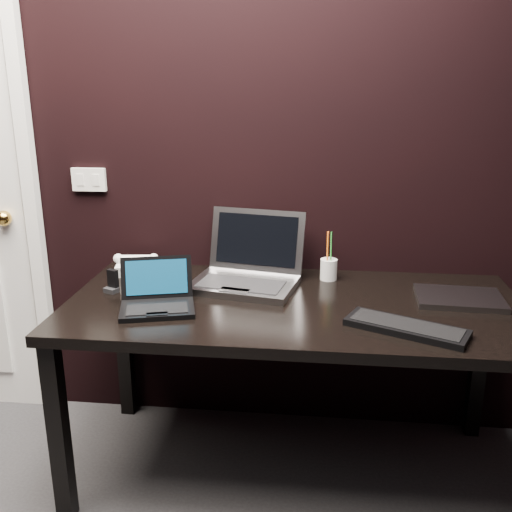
# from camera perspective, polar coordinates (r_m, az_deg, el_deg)

# --- Properties ---
(wall_back) EXTENTS (4.00, 0.00, 4.00)m
(wall_back) POSITION_cam_1_polar(r_m,az_deg,el_deg) (2.43, -2.70, 11.62)
(wall_back) COLOR black
(wall_back) RESTS_ON ground
(wall_switch) EXTENTS (0.15, 0.02, 0.10)m
(wall_switch) POSITION_cam_1_polar(r_m,az_deg,el_deg) (2.61, -16.37, 7.35)
(wall_switch) COLOR silver
(wall_switch) RESTS_ON wall_back
(desk) EXTENTS (1.70, 0.80, 0.74)m
(desk) POSITION_cam_1_polar(r_m,az_deg,el_deg) (2.17, 3.76, -6.52)
(desk) COLOR black
(desk) RESTS_ON ground
(netbook) EXTENTS (0.31, 0.29, 0.17)m
(netbook) POSITION_cam_1_polar(r_m,az_deg,el_deg) (2.10, -9.86, -4.31)
(netbook) COLOR black
(netbook) RESTS_ON desk
(silver_laptop) EXTENTS (0.46, 0.43, 0.28)m
(silver_laptop) POSITION_cam_1_polar(r_m,az_deg,el_deg) (2.30, -0.87, -1.59)
(silver_laptop) COLOR #97989D
(silver_laptop) RESTS_ON desk
(ext_keyboard) EXTENTS (0.42, 0.29, 0.03)m
(ext_keyboard) POSITION_cam_1_polar(r_m,az_deg,el_deg) (1.96, 14.81, -6.92)
(ext_keyboard) COLOR black
(ext_keyboard) RESTS_ON desk
(closed_laptop) EXTENTS (0.33, 0.24, 0.02)m
(closed_laptop) POSITION_cam_1_polar(r_m,az_deg,el_deg) (2.28, 19.66, -3.99)
(closed_laptop) COLOR gray
(closed_laptop) RESTS_ON desk
(desk_phone) EXTENTS (0.20, 0.17, 0.10)m
(desk_phone) POSITION_cam_1_polar(r_m,az_deg,el_deg) (2.50, -11.84, -0.90)
(desk_phone) COLOR silver
(desk_phone) RESTS_ON desk
(mobile_phone) EXTENTS (0.06, 0.06, 0.09)m
(mobile_phone) POSITION_cam_1_polar(r_m,az_deg,el_deg) (2.30, -14.16, -2.69)
(mobile_phone) COLOR black
(mobile_phone) RESTS_ON desk
(pen_cup) EXTENTS (0.09, 0.09, 0.21)m
(pen_cup) POSITION_cam_1_polar(r_m,az_deg,el_deg) (2.38, 7.28, -1.24)
(pen_cup) COLOR silver
(pen_cup) RESTS_ON desk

